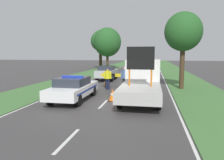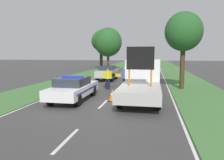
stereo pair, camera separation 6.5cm
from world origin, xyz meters
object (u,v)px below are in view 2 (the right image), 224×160
object	(u,v)px
pedestrian_civilian	(125,77)
traffic_cone_near_police	(106,83)
traffic_cone_near_truck	(119,91)
roadside_tree_mid_right	(108,42)
police_officer	(108,77)
roadside_tree_mid_left	(101,41)
traffic_cone_centre_front	(112,95)
queued_car_sedan_silver	(107,72)
road_barrier	(122,76)
work_truck	(142,80)
roadside_tree_near_left	(184,32)
police_car	(74,88)
queued_car_wagon_maroon	(149,70)
roadside_tree_near_right	(102,40)

from	to	relation	value
pedestrian_civilian	traffic_cone_near_police	distance (m)	2.63
traffic_cone_near_truck	roadside_tree_mid_right	xyz separation A→B (m)	(-5.89, 24.43, 4.46)
police_officer	roadside_tree_mid_left	bearing A→B (deg)	-57.29
pedestrian_civilian	police_officer	bearing A→B (deg)	-154.98
traffic_cone_centre_front	queued_car_sedan_silver	distance (m)	10.30
road_barrier	queued_car_sedan_silver	xyz separation A→B (m)	(-2.38, 5.37, -0.19)
road_barrier	traffic_cone_near_police	bearing A→B (deg)	148.16
work_truck	roadside_tree_near_left	distance (m)	5.96
police_car	queued_car_wagon_maroon	bearing A→B (deg)	70.46
work_truck	pedestrian_civilian	size ratio (longest dim) A/B	3.62
traffic_cone_near_truck	roadside_tree_near_left	distance (m)	7.05
police_officer	traffic_cone_centre_front	bearing A→B (deg)	123.24
police_car	pedestrian_civilian	size ratio (longest dim) A/B	2.74
traffic_cone_near_truck	traffic_cone_centre_front	bearing A→B (deg)	-96.40
road_barrier	police_officer	size ratio (longest dim) A/B	2.05
traffic_cone_centre_front	roadside_tree_mid_left	size ratio (longest dim) A/B	0.10
roadside_tree_mid_right	roadside_tree_near_left	bearing A→B (deg)	-63.64
traffic_cone_near_truck	pedestrian_civilian	bearing A→B (deg)	89.26
traffic_cone_centre_front	roadside_tree_mid_left	distance (m)	28.70
queued_car_sedan_silver	queued_car_wagon_maroon	world-z (taller)	queued_car_sedan_silver
police_car	traffic_cone_centre_front	size ratio (longest dim) A/B	6.76
traffic_cone_near_truck	police_car	bearing A→B (deg)	-146.54
roadside_tree_mid_right	traffic_cone_centre_front	bearing A→B (deg)	-77.57
queued_car_wagon_maroon	roadside_tree_near_left	world-z (taller)	roadside_tree_near_left
police_officer	roadside_tree_mid_left	size ratio (longest dim) A/B	0.24
roadside_tree_near_right	pedestrian_civilian	bearing A→B (deg)	-72.39
roadside_tree_near_left	roadside_tree_near_right	world-z (taller)	roadside_tree_near_right
queued_car_sedan_silver	traffic_cone_near_truck	bearing A→B (deg)	107.25
traffic_cone_near_police	roadside_tree_near_left	xyz separation A→B (m)	(6.16, -0.41, 4.11)
roadside_tree_near_right	queued_car_sedan_silver	bearing A→B (deg)	-74.67
work_truck	roadside_tree_near_right	world-z (taller)	roadside_tree_near_right
roadside_tree_mid_left	queued_car_sedan_silver	bearing A→B (deg)	-74.09
police_car	traffic_cone_near_truck	xyz separation A→B (m)	(2.51, 1.66, -0.40)
pedestrian_civilian	traffic_cone_near_police	size ratio (longest dim) A/B	3.15
traffic_cone_near_truck	work_truck	bearing A→B (deg)	-10.82
road_barrier	queued_car_wagon_maroon	world-z (taller)	queued_car_wagon_maroon
roadside_tree_mid_right	roadside_tree_near_right	bearing A→B (deg)	130.44
road_barrier	roadside_tree_near_right	xyz separation A→B (m)	(-7.29, 23.26, 4.32)
road_barrier	pedestrian_civilian	xyz separation A→B (m)	(0.28, -0.57, 0.03)
pedestrian_civilian	roadside_tree_mid_left	bearing A→B (deg)	134.48
police_car	traffic_cone_near_truck	world-z (taller)	police_car
police_officer	traffic_cone_near_police	xyz separation A→B (m)	(-0.52, 1.67, -0.71)
traffic_cone_near_police	roadside_tree_mid_right	xyz separation A→B (m)	(-4.06, 20.21, 4.50)
queued_car_sedan_silver	traffic_cone_centre_front	bearing A→B (deg)	103.82
road_barrier	traffic_cone_near_truck	size ratio (longest dim) A/B	5.27
pedestrian_civilian	queued_car_sedan_silver	bearing A→B (deg)	140.52
roadside_tree_near_left	roadside_tree_near_right	size ratio (longest dim) A/B	0.83
roadside_tree_near_right	work_truck	bearing A→B (deg)	-71.36
police_car	roadside_tree_near_right	size ratio (longest dim) A/B	0.67
traffic_cone_near_police	queued_car_wagon_maroon	world-z (taller)	queued_car_wagon_maroon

